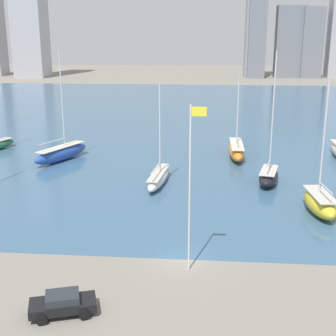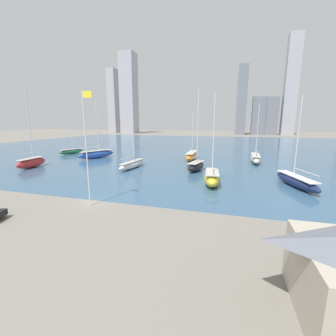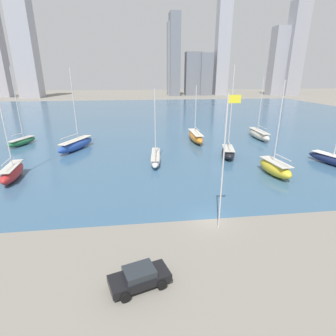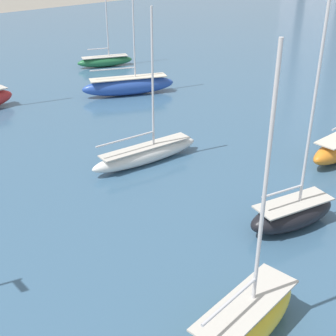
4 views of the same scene
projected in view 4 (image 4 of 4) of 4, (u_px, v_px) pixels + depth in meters
The scene contains 5 objects.
sailboat_green at pixel (105, 60), 66.94m from camera, with size 4.65×8.06×16.28m.
sailboat_white at pixel (146, 153), 38.92m from camera, with size 2.74×10.21×12.54m.
sailboat_blue at pixel (129, 85), 55.17m from camera, with size 6.47×10.88×15.99m.
sailboat_black at pixel (292, 212), 30.30m from camera, with size 3.73×6.87×16.32m.
sailboat_yellow at pixel (245, 320), 21.80m from camera, with size 3.16×7.63×14.06m.
Camera 4 is at (23.42, -1.84, 17.36)m, focal length 50.00 mm.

